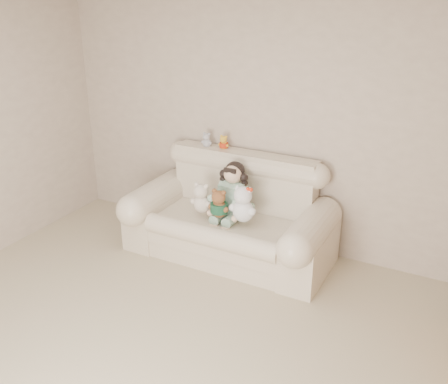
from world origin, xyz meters
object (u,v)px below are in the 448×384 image
Objects in this scene: brown_teddy at (219,201)px; white_cat at (243,200)px; sofa at (229,210)px; seated_child at (233,189)px; cream_teddy at (202,195)px.

white_cat is (0.25, 0.03, 0.05)m from brown_teddy.
brown_teddy is (-0.03, -0.16, 0.16)m from sofa.
seated_child is 1.71× the size of brown_teddy.
white_cat is at bearing 18.96° from brown_teddy.
brown_teddy is at bearing -91.02° from seated_child.
sofa is 6.10× the size of brown_teddy.
cream_teddy is (-0.21, 0.02, 0.01)m from brown_teddy.
sofa is at bearing 93.53° from brown_teddy.
sofa is at bearing 44.91° from cream_teddy.
white_cat is at bearing 15.65° from cream_teddy.
sofa is 0.21m from seated_child.
white_cat is 1.19× the size of cream_teddy.
brown_teddy is (-0.03, -0.24, -0.04)m from seated_child.
white_cat is (0.22, -0.21, 0.01)m from seated_child.
sofa reaches higher than brown_teddy.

